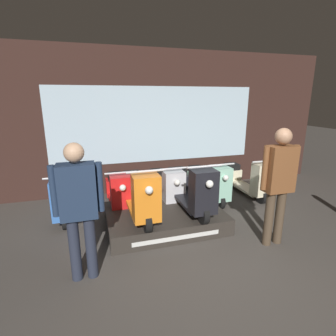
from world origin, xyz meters
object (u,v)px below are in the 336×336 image
(scooter_display_right, at_px, (190,189))
(person_right_browsing, at_px, (279,178))
(scooter_backrow_2, at_px, (165,187))
(scooter_backrow_1, at_px, (119,192))
(person_left_browsing, at_px, (79,203))
(scooter_display_left, at_px, (139,195))
(scooter_backrow_3, at_px, (208,183))
(scooter_backrow_4, at_px, (246,179))
(scooter_backrow_0, at_px, (67,197))

(scooter_display_right, xyz_separation_m, person_right_browsing, (0.97, -0.98, 0.41))
(scooter_backrow_2, bearing_deg, person_right_browsing, -60.35)
(scooter_backrow_1, relative_size, person_left_browsing, 0.97)
(scooter_display_left, bearing_deg, scooter_backrow_2, 53.41)
(scooter_display_right, distance_m, scooter_backrow_1, 1.51)
(scooter_backrow_3, bearing_deg, scooter_backrow_2, 180.00)
(person_right_browsing, bearing_deg, person_left_browsing, -180.00)
(scooter_display_left, bearing_deg, scooter_backrow_1, 103.42)
(scooter_backrow_2, distance_m, scooter_backrow_4, 1.93)
(scooter_backrow_1, distance_m, scooter_backrow_3, 1.93)
(person_left_browsing, relative_size, person_right_browsing, 0.96)
(scooter_display_right, bearing_deg, scooter_backrow_0, 154.68)
(scooter_backrow_3, bearing_deg, scooter_backrow_0, 180.00)
(scooter_display_left, relative_size, person_left_browsing, 0.97)
(scooter_display_left, distance_m, scooter_backrow_2, 1.26)
(scooter_display_left, xyz_separation_m, person_right_browsing, (1.85, -0.98, 0.41))
(person_right_browsing, bearing_deg, scooter_backrow_4, 67.64)
(scooter_display_left, height_order, scooter_backrow_3, scooter_display_left)
(scooter_display_left, height_order, scooter_backrow_1, scooter_display_left)
(scooter_backrow_3, relative_size, person_left_browsing, 0.97)
(scooter_backrow_4, bearing_deg, scooter_backrow_1, 180.00)
(scooter_backrow_1, height_order, scooter_backrow_3, same)
(scooter_backrow_3, distance_m, person_left_browsing, 3.30)
(scooter_backrow_4, distance_m, person_left_browsing, 4.10)
(scooter_backrow_2, relative_size, person_left_browsing, 0.97)
(scooter_display_right, bearing_deg, person_left_browsing, -150.76)
(person_right_browsing, bearing_deg, scooter_display_right, 134.60)
(scooter_backrow_2, height_order, scooter_backrow_4, same)
(person_right_browsing, bearing_deg, scooter_display_left, 151.98)
(scooter_backrow_2, bearing_deg, scooter_display_left, -126.59)
(scooter_display_left, distance_m, scooter_backrow_1, 1.05)
(scooter_display_right, bearing_deg, scooter_backrow_4, 28.92)
(scooter_backrow_0, relative_size, scooter_backrow_2, 1.00)
(scooter_backrow_1, distance_m, scooter_backrow_4, 2.89)
(scooter_display_right, distance_m, person_right_browsing, 1.44)
(person_left_browsing, bearing_deg, scooter_backrow_3, 37.39)
(scooter_display_left, distance_m, scooter_backrow_4, 2.85)
(scooter_backrow_1, relative_size, scooter_backrow_4, 1.00)
(scooter_display_left, relative_size, scooter_backrow_0, 1.00)
(scooter_backrow_4, height_order, person_left_browsing, person_left_browsing)
(scooter_backrow_1, xyz_separation_m, scooter_backrow_4, (2.89, 0.00, 0.00))
(scooter_display_right, height_order, scooter_backrow_4, scooter_display_right)
(scooter_backrow_1, bearing_deg, scooter_backrow_0, 180.00)
(scooter_display_left, height_order, person_left_browsing, person_left_browsing)
(scooter_display_right, bearing_deg, scooter_backrow_3, 50.33)
(scooter_display_left, xyz_separation_m, scooter_backrow_0, (-1.20, 0.98, -0.28))
(scooter_backrow_0, height_order, person_left_browsing, person_left_browsing)
(scooter_display_right, relative_size, scooter_backrow_2, 1.00)
(scooter_backrow_3, distance_m, scooter_backrow_4, 0.96)
(scooter_display_right, bearing_deg, scooter_backrow_2, 98.63)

